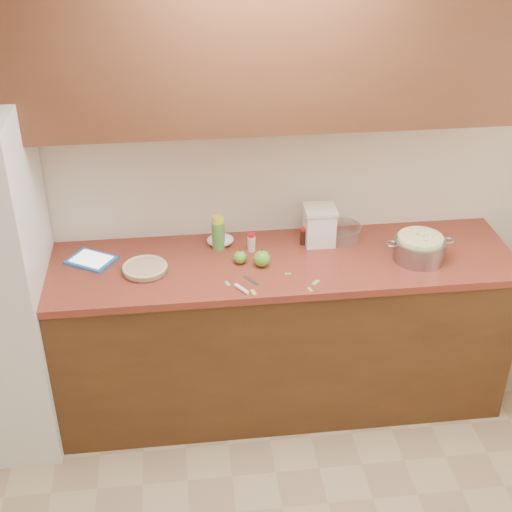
{
  "coord_description": "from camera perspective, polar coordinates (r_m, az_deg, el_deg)",
  "views": [
    {
      "loc": [
        -0.41,
        -1.65,
        2.8
      ],
      "look_at": [
        -0.04,
        1.43,
        0.98
      ],
      "focal_mm": 50.0,
      "sensor_mm": 36.0,
      "label": 1
    }
  ],
  "objects": [
    {
      "name": "room_shell",
      "position": [
        2.26,
        5.38,
        -11.16
      ],
      "size": [
        3.6,
        3.6,
        3.6
      ],
      "color": "tan",
      "rests_on": "ground"
    },
    {
      "name": "counter_run",
      "position": [
        3.92,
        0.48,
        -6.15
      ],
      "size": [
        2.64,
        0.68,
        0.92
      ],
      "color": "#4D2D15",
      "rests_on": "ground"
    },
    {
      "name": "upper_cabinets",
      "position": [
        3.41,
        0.25,
        16.03
      ],
      "size": [
        2.6,
        0.34,
        0.7
      ],
      "primitive_type": "cube",
      "color": "#532C19",
      "rests_on": "room_shell"
    },
    {
      "name": "pie",
      "position": [
        3.61,
        -8.87,
        -0.99
      ],
      "size": [
        0.23,
        0.23,
        0.04
      ],
      "rotation": [
        0.0,
        0.0,
        0.0
      ],
      "color": "silver",
      "rests_on": "counter_run"
    },
    {
      "name": "colander",
      "position": [
        3.75,
        12.93,
        0.62
      ],
      "size": [
        0.36,
        0.26,
        0.13
      ],
      "rotation": [
        0.0,
        0.0,
        0.28
      ],
      "color": "gray",
      "rests_on": "counter_run"
    },
    {
      "name": "flour_canister",
      "position": [
        3.8,
        5.1,
        2.48
      ],
      "size": [
        0.17,
        0.17,
        0.21
      ],
      "rotation": [
        0.0,
        0.0,
        -0.02
      ],
      "color": "silver",
      "rests_on": "counter_run"
    },
    {
      "name": "tablet",
      "position": [
        3.75,
        -13.04,
        -0.32
      ],
      "size": [
        0.28,
        0.27,
        0.02
      ],
      "rotation": [
        0.0,
        0.0,
        -0.56
      ],
      "color": "#235EAA",
      "rests_on": "counter_run"
    },
    {
      "name": "paring_knife",
      "position": [
        3.43,
        -1.04,
        -2.55
      ],
      "size": [
        0.13,
        0.18,
        0.02
      ],
      "rotation": [
        0.0,
        0.0,
        0.58
      ],
      "color": "gray",
      "rests_on": "counter_run"
    },
    {
      "name": "lemon_bottle",
      "position": [
        3.74,
        -3.03,
        1.81
      ],
      "size": [
        0.07,
        0.07,
        0.19
      ],
      "rotation": [
        0.0,
        0.0,
        -0.13
      ],
      "color": "#4C8C38",
      "rests_on": "counter_run"
    },
    {
      "name": "cinnamon_shaker",
      "position": [
        3.73,
        -0.37,
        1.08
      ],
      "size": [
        0.04,
        0.04,
        0.1
      ],
      "rotation": [
        0.0,
        0.0,
        0.0
      ],
      "color": "beige",
      "rests_on": "counter_run"
    },
    {
      "name": "vanilla_bottle",
      "position": [
        3.8,
        3.79,
        1.57
      ],
      "size": [
        0.03,
        0.03,
        0.1
      ],
      "rotation": [
        0.0,
        0.0,
        -0.07
      ],
      "color": "black",
      "rests_on": "counter_run"
    },
    {
      "name": "mixing_bowl",
      "position": [
        3.88,
        6.84,
        1.96
      ],
      "size": [
        0.22,
        0.22,
        0.08
      ],
      "rotation": [
        0.0,
        0.0,
        0.28
      ],
      "color": "silver",
      "rests_on": "counter_run"
    },
    {
      "name": "paper_towel",
      "position": [
        3.8,
        -2.87,
        1.29
      ],
      "size": [
        0.16,
        0.14,
        0.06
      ],
      "primitive_type": "ellipsoid",
      "rotation": [
        0.0,
        0.0,
        -0.21
      ],
      "color": "white",
      "rests_on": "counter_run"
    },
    {
      "name": "apple_left",
      "position": [
        3.63,
        -1.28,
        -0.1
      ],
      "size": [
        0.07,
        0.07,
        0.08
      ],
      "color": "#59A224",
      "rests_on": "counter_run"
    },
    {
      "name": "apple_center",
      "position": [
        3.6,
        0.48,
        -0.2
      ],
      "size": [
        0.09,
        0.09,
        0.1
      ],
      "color": "#59A224",
      "rests_on": "counter_run"
    },
    {
      "name": "peel_a",
      "position": [
        3.48,
        -2.29,
        -2.21
      ],
      "size": [
        0.03,
        0.05,
        0.0
      ],
      "primitive_type": "cube",
      "rotation": [
        0.0,
        0.0,
        1.89
      ],
      "color": "#89B457",
      "rests_on": "counter_run"
    },
    {
      "name": "peel_b",
      "position": [
        3.5,
        4.79,
        -2.13
      ],
      "size": [
        0.05,
        0.05,
        0.0
      ],
      "primitive_type": "cube",
      "rotation": [
        0.0,
        0.0,
        -2.31
      ],
      "color": "#89B457",
      "rests_on": "counter_run"
    },
    {
      "name": "peel_c",
      "position": [
        3.44,
        4.34,
        -2.68
      ],
      "size": [
        0.02,
        0.04,
        0.0
      ],
      "primitive_type": "cube",
      "rotation": [
        0.0,
        0.0,
        1.85
      ],
      "color": "#89B457",
      "rests_on": "counter_run"
    },
    {
      "name": "peel_d",
      "position": [
        3.56,
        2.57,
        -1.42
      ],
      "size": [
        0.03,
        0.02,
        0.0
      ],
      "primitive_type": "cube",
      "rotation": [
        0.0,
        0.0,
        -0.08
      ],
      "color": "#89B457",
      "rests_on": "counter_run"
    },
    {
      "name": "peel_e",
      "position": [
        3.41,
        -0.2,
        -2.92
      ],
      "size": [
        0.03,
        0.05,
        0.0
      ],
      "primitive_type": "cube",
      "rotation": [
        0.0,
        0.0,
        1.79
      ],
      "color": "#89B457",
      "rests_on": "counter_run"
    }
  ]
}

